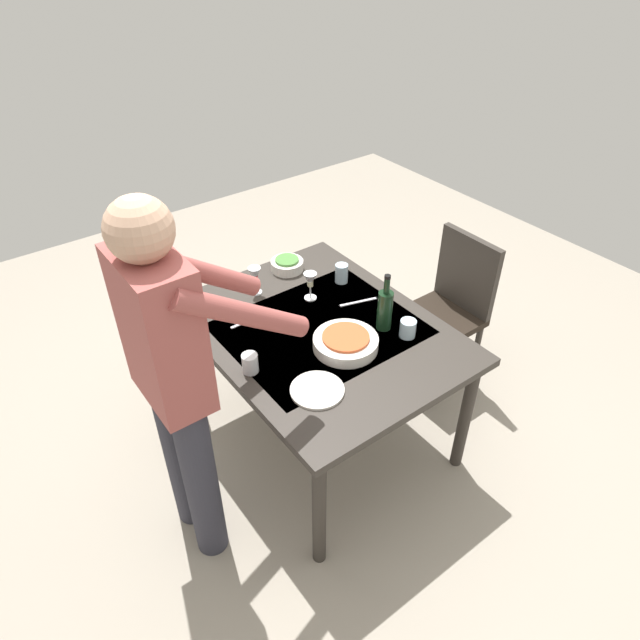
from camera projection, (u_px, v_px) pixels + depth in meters
ground_plane at (320, 432)px, 3.16m from camera, size 6.00×6.00×0.00m
dining_table at (320, 340)px, 2.76m from camera, size 1.33×1.04×0.73m
chair_near at (451, 302)px, 3.24m from camera, size 0.40×0.40×0.91m
person_server at (176, 375)px, 2.12m from camera, size 0.42×0.61×1.69m
wine_bottle at (385, 309)px, 2.66m from camera, size 0.07×0.07×0.30m
wine_glass_left at (310, 281)px, 2.86m from camera, size 0.07×0.07×0.15m
wine_glass_right at (255, 276)px, 2.90m from camera, size 0.07×0.07×0.15m
water_cup_near_left at (408, 328)px, 2.65m from camera, size 0.08×0.08×0.09m
water_cup_near_right at (250, 363)px, 2.45m from camera, size 0.07×0.07×0.09m
water_cup_far_left at (341, 273)px, 3.01m from camera, size 0.07×0.07×0.10m
serving_bowl_pasta at (346, 342)px, 2.58m from camera, size 0.30×0.30×0.07m
side_bowl_salad at (287, 264)px, 3.12m from camera, size 0.18×0.18×0.07m
dinner_plate_near at (317, 390)px, 2.37m from camera, size 0.23×0.23×0.01m
table_knife at (358, 302)px, 2.89m from camera, size 0.07×0.20×0.00m
table_fork at (247, 321)px, 2.76m from camera, size 0.02×0.18×0.00m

